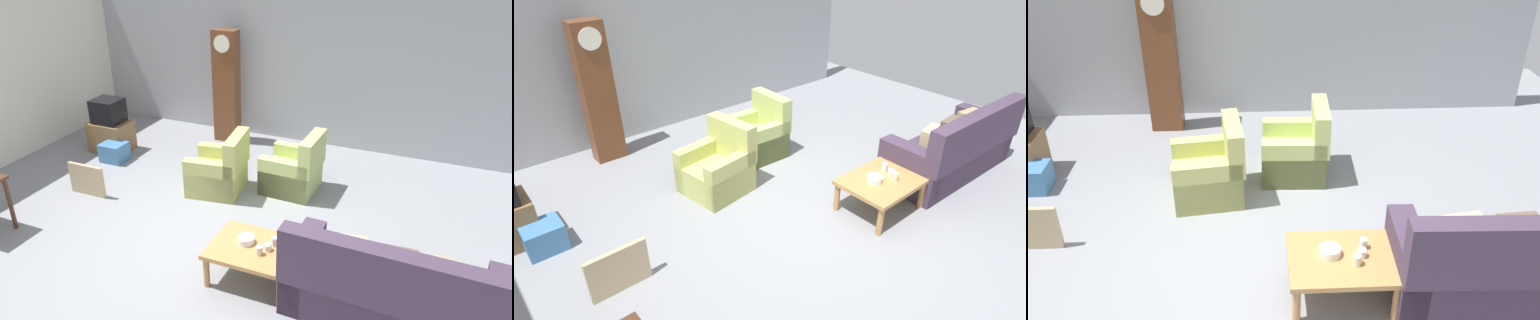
# 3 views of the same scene
# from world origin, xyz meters

# --- Properties ---
(ground_plane) EXTENTS (10.40, 10.40, 0.00)m
(ground_plane) POSITION_xyz_m (0.00, 0.00, 0.00)
(ground_plane) COLOR gray
(garage_door_wall) EXTENTS (8.40, 0.16, 3.20)m
(garage_door_wall) POSITION_xyz_m (0.00, 3.60, 1.60)
(garage_door_wall) COLOR #9EA0A5
(garage_door_wall) RESTS_ON ground_plane
(couch_floral) EXTENTS (2.13, 0.95, 1.04)m
(couch_floral) POSITION_xyz_m (2.33, -0.57, 0.36)
(couch_floral) COLOR #423347
(couch_floral) RESTS_ON ground_plane
(armchair_olive_near) EXTENTS (0.89, 0.86, 0.92)m
(armchair_olive_near) POSITION_xyz_m (-0.42, 1.21, 0.31)
(armchair_olive_near) COLOR #B7BC66
(armchair_olive_near) RESTS_ON ground_plane
(armchair_olive_far) EXTENTS (0.82, 0.79, 0.92)m
(armchair_olive_far) POSITION_xyz_m (0.60, 1.65, 0.31)
(armchair_olive_far) COLOR #B6C76F
(armchair_olive_far) RESTS_ON ground_plane
(coffee_table_wood) EXTENTS (0.96, 0.76, 0.42)m
(coffee_table_wood) POSITION_xyz_m (0.84, -0.47, 0.36)
(coffee_table_wood) COLOR #B27F47
(coffee_table_wood) RESTS_ON ground_plane
(grandfather_clock) EXTENTS (0.44, 0.30, 2.05)m
(grandfather_clock) POSITION_xyz_m (-1.19, 3.05, 1.03)
(grandfather_clock) COLOR brown
(grandfather_clock) RESTS_ON ground_plane
(framed_picture_leaning) EXTENTS (0.60, 0.05, 0.48)m
(framed_picture_leaning) POSITION_xyz_m (-2.18, 0.33, 0.24)
(framed_picture_leaning) COLOR tan
(framed_picture_leaning) RESTS_ON ground_plane
(storage_box_blue) EXTENTS (0.40, 0.36, 0.32)m
(storage_box_blue) POSITION_xyz_m (-2.57, 1.44, 0.16)
(storage_box_blue) COLOR teal
(storage_box_blue) RESTS_ON ground_plane
(cup_white_porcelain) EXTENTS (0.08, 0.08, 0.08)m
(cup_white_porcelain) POSITION_xyz_m (1.01, -0.47, 0.46)
(cup_white_porcelain) COLOR white
(cup_white_porcelain) RESTS_ON coffee_table_wood
(cup_blue_rimmed) EXTENTS (0.07, 0.07, 0.10)m
(cup_blue_rimmed) POSITION_xyz_m (1.04, -0.36, 0.47)
(cup_blue_rimmed) COLOR silver
(cup_blue_rimmed) RESTS_ON coffee_table_wood
(cup_cream_tall) EXTENTS (0.08, 0.08, 0.10)m
(cup_cream_tall) POSITION_xyz_m (0.95, -0.57, 0.47)
(cup_cream_tall) COLOR beige
(cup_cream_tall) RESTS_ON coffee_table_wood
(bowl_white_stacked) EXTENTS (0.19, 0.19, 0.08)m
(bowl_white_stacked) POSITION_xyz_m (0.73, -0.43, 0.46)
(bowl_white_stacked) COLOR white
(bowl_white_stacked) RESTS_ON coffee_table_wood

